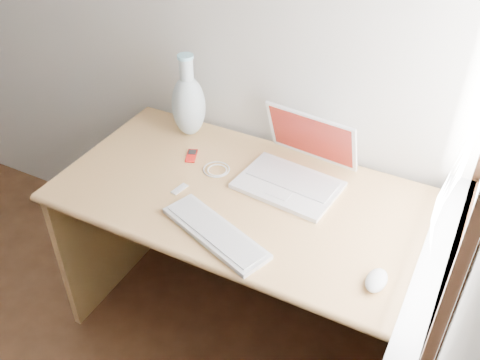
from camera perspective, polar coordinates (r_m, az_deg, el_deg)
The scene contains 8 objects.
desk at distance 2.16m, azimuth 2.32°, elevation -5.02°, with size 1.45×0.73×0.77m.
laptop at distance 2.01m, azimuth 5.78°, elevation 1.28°, with size 0.39×0.34×0.25m.
external_keyboard at distance 1.80m, azimuth -2.66°, elevation -5.62°, with size 0.44×0.27×0.02m.
mouse at distance 1.69m, azimuth 14.35°, elevation -10.33°, with size 0.06×0.10×0.04m, color white.
ipod at distance 2.16m, azimuth -5.20°, elevation 2.60°, with size 0.07×0.10×0.01m.
cable_coil at distance 2.08m, azimuth -2.53°, elevation 1.14°, with size 0.11×0.11×0.01m, color white.
remote at distance 2.00m, azimuth -6.47°, elevation -0.96°, with size 0.03×0.07×0.01m, color white.
vase at distance 2.24m, azimuth -5.52°, elevation 8.13°, with size 0.14×0.14×0.36m.
Camera 1 is at (1.69, -0.01, 2.00)m, focal length 40.00 mm.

